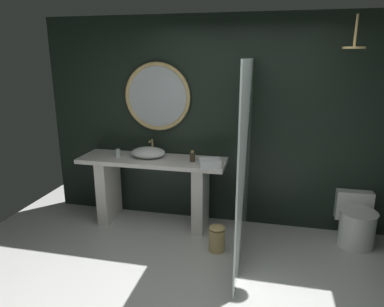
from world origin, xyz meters
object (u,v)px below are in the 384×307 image
object	(u,v)px
vessel_sink	(148,152)
round_wall_mirror	(157,97)
tumbler_cup	(118,153)
toilet	(356,221)
rain_shower_head	(354,45)
folded_hand_towel	(210,163)
waste_bin	(217,238)
soap_dispenser	(192,157)

from	to	relation	value
vessel_sink	round_wall_mirror	world-z (taller)	round_wall_mirror
vessel_sink	tumbler_cup	bearing A→B (deg)	-173.78
round_wall_mirror	toilet	bearing A→B (deg)	-4.91
vessel_sink	tumbler_cup	size ratio (longest dim) A/B	4.61
rain_shower_head	toilet	bearing A→B (deg)	35.34
folded_hand_towel	rain_shower_head	bearing A→B (deg)	1.03
tumbler_cup	waste_bin	xyz separation A→B (m)	(1.37, -0.49, -0.77)
rain_shower_head	waste_bin	world-z (taller)	rain_shower_head
tumbler_cup	folded_hand_towel	bearing A→B (deg)	-8.05
tumbler_cup	folded_hand_towel	world-z (taller)	tumbler_cup
rain_shower_head	waste_bin	bearing A→B (deg)	-164.88
folded_hand_towel	waste_bin	bearing A→B (deg)	-65.52
tumbler_cup	toilet	world-z (taller)	tumbler_cup
vessel_sink	tumbler_cup	distance (m)	0.40
vessel_sink	waste_bin	distance (m)	1.36
soap_dispenser	toilet	size ratio (longest dim) A/B	0.23
rain_shower_head	tumbler_cup	bearing A→B (deg)	176.78
vessel_sink	toilet	xyz separation A→B (m)	(2.51, 0.01, -0.68)
vessel_sink	folded_hand_towel	xyz separation A→B (m)	(0.83, -0.22, -0.02)
waste_bin	tumbler_cup	bearing A→B (deg)	160.35
waste_bin	soap_dispenser	bearing A→B (deg)	129.13
tumbler_cup	folded_hand_towel	distance (m)	1.23
round_wall_mirror	waste_bin	world-z (taller)	round_wall_mirror
toilet	round_wall_mirror	bearing A→B (deg)	175.09
toilet	folded_hand_towel	size ratio (longest dim) A/B	2.51
tumbler_cup	round_wall_mirror	distance (m)	0.87
tumbler_cup	round_wall_mirror	bearing A→B (deg)	29.79
vessel_sink	rain_shower_head	distance (m)	2.57
rain_shower_head	waste_bin	size ratio (longest dim) A/B	1.05
vessel_sink	soap_dispenser	xyz separation A→B (m)	(0.58, -0.06, -0.00)
toilet	soap_dispenser	bearing A→B (deg)	-178.02
vessel_sink	soap_dispenser	bearing A→B (deg)	-5.47
soap_dispenser	toilet	xyz separation A→B (m)	(1.93, 0.07, -0.67)
soap_dispenser	rain_shower_head	xyz separation A→B (m)	(1.65, -0.13, 1.27)
round_wall_mirror	vessel_sink	bearing A→B (deg)	-106.38
tumbler_cup	folded_hand_towel	xyz separation A→B (m)	(1.22, -0.17, -0.00)
waste_bin	vessel_sink	bearing A→B (deg)	151.30
soap_dispenser	waste_bin	size ratio (longest dim) A/B	0.44
tumbler_cup	rain_shower_head	bearing A→B (deg)	-3.22
tumbler_cup	round_wall_mirror	world-z (taller)	round_wall_mirror
waste_bin	folded_hand_towel	distance (m)	0.85
vessel_sink	round_wall_mirror	distance (m)	0.71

